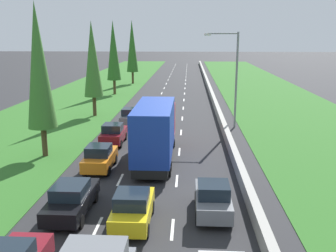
% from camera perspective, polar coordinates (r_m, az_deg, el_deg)
% --- Properties ---
extents(ground_plane, '(300.00, 300.00, 0.00)m').
position_cam_1_polar(ground_plane, '(61.62, 0.88, 5.29)').
color(ground_plane, '#28282B').
rests_on(ground_plane, ground).
extents(grass_verge_left, '(14.00, 140.00, 0.04)m').
position_cam_1_polar(grass_verge_left, '(63.39, -10.67, 5.30)').
color(grass_verge_left, '#2D6623').
rests_on(grass_verge_left, ground).
extents(grass_verge_right, '(14.00, 140.00, 0.04)m').
position_cam_1_polar(grass_verge_right, '(62.71, 14.15, 5.04)').
color(grass_verge_right, '#2D6623').
rests_on(grass_verge_right, ground).
extents(median_barrier, '(0.44, 120.00, 0.85)m').
position_cam_1_polar(median_barrier, '(61.60, 6.21, 5.61)').
color(median_barrier, '#9E9B93').
rests_on(median_barrier, ground).
extents(lane_markings, '(3.64, 116.00, 0.01)m').
position_cam_1_polar(lane_markings, '(61.62, 0.88, 5.29)').
color(lane_markings, white).
rests_on(lane_markings, ground).
extents(grey_hatchback_right_lane, '(1.74, 3.90, 1.72)m').
position_cam_1_polar(grey_hatchback_right_lane, '(19.32, 6.71, -10.69)').
color(grey_hatchback_right_lane, slate).
rests_on(grey_hatchback_right_lane, ground).
extents(black_sedan_left_lane, '(1.82, 4.50, 1.64)m').
position_cam_1_polar(black_sedan_left_lane, '(19.81, -14.19, -10.49)').
color(black_sedan_left_lane, black).
rests_on(black_sedan_left_lane, ground).
extents(orange_hatchback_left_lane, '(1.74, 3.90, 1.72)m').
position_cam_1_polar(orange_hatchback_left_lane, '(25.67, -10.14, -4.64)').
color(orange_hatchback_left_lane, orange).
rests_on(orange_hatchback_left_lane, ground).
extents(yellow_hatchback_centre_lane, '(1.74, 3.90, 1.72)m').
position_cam_1_polar(yellow_hatchback_centre_lane, '(18.28, -5.28, -12.11)').
color(yellow_hatchback_centre_lane, yellow).
rests_on(yellow_hatchback_centre_lane, ground).
extents(maroon_hatchback_left_lane_fourth, '(1.74, 3.90, 1.72)m').
position_cam_1_polar(maroon_hatchback_left_lane_fourth, '(31.53, -8.15, -1.17)').
color(maroon_hatchback_left_lane_fourth, maroon).
rests_on(maroon_hatchback_left_lane_fourth, ground).
extents(blue_box_truck_centre_lane, '(2.46, 9.40, 4.18)m').
position_cam_1_polar(blue_box_truck_centre_lane, '(26.68, -1.88, -0.73)').
color(blue_box_truck_centre_lane, black).
rests_on(blue_box_truck_centre_lane, ground).
extents(grey_hatchback_left_lane, '(1.74, 3.90, 1.72)m').
position_cam_1_polar(grey_hatchback_left_lane, '(37.98, -5.60, 1.40)').
color(grey_hatchback_left_lane, slate).
rests_on(grey_hatchback_left_lane, ground).
extents(poplar_tree_second, '(2.08, 2.08, 11.02)m').
position_cam_1_polar(poplar_tree_second, '(28.47, -18.75, 8.40)').
color(poplar_tree_second, '#4C3823').
rests_on(poplar_tree_second, ground).
extents(poplar_tree_third, '(2.06, 2.06, 10.23)m').
position_cam_1_polar(poplar_tree_third, '(42.23, -11.21, 9.72)').
color(poplar_tree_third, '#4C3823').
rests_on(poplar_tree_third, ground).
extents(poplar_tree_fourth, '(2.07, 2.07, 10.85)m').
position_cam_1_polar(poplar_tree_fourth, '(57.71, -8.15, 11.06)').
color(poplar_tree_fourth, '#4C3823').
rests_on(poplar_tree_fourth, ground).
extents(poplar_tree_fifth, '(2.08, 2.08, 11.39)m').
position_cam_1_polar(poplar_tree_fifth, '(70.52, -5.38, 11.76)').
color(poplar_tree_fifth, '#4C3823').
rests_on(poplar_tree_fifth, ground).
extents(street_light_mast, '(3.20, 0.28, 9.00)m').
position_cam_1_polar(street_light_mast, '(36.67, 9.66, 7.80)').
color(street_light_mast, gray).
rests_on(street_light_mast, ground).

